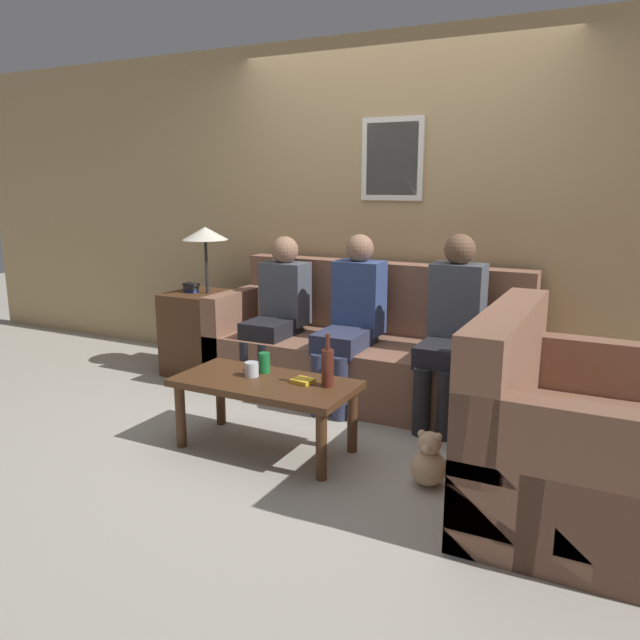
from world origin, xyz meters
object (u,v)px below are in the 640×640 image
object	(u,v)px
wine_bottle	(328,367)
person_middle	(352,315)
coffee_table	(265,391)
person_right	(452,323)
couch_main	(368,352)
person_left	(278,308)
teddy_bear	(429,462)
couch_side	(561,443)
drinking_glass	(252,369)

from	to	relation	value
wine_bottle	person_middle	world-z (taller)	person_middle
coffee_table	person_right	bearing A→B (deg)	49.33
couch_main	wine_bottle	bearing A→B (deg)	-78.96
wine_bottle	person_left	world-z (taller)	person_left
person_middle	coffee_table	bearing A→B (deg)	-96.46
person_middle	teddy_bear	bearing A→B (deg)	-47.76
couch_side	wine_bottle	bearing A→B (deg)	90.07
coffee_table	person_middle	world-z (taller)	person_middle
couch_side	teddy_bear	size ratio (longest dim) A/B	4.28
couch_main	person_left	distance (m)	0.74
coffee_table	teddy_bear	size ratio (longest dim) A/B	3.56
couch_main	wine_bottle	world-z (taller)	couch_main
couch_main	couch_side	bearing A→B (deg)	-36.79
couch_main	drinking_glass	world-z (taller)	couch_main
wine_bottle	couch_main	bearing A→B (deg)	101.04
couch_side	drinking_glass	size ratio (longest dim) A/B	14.73
wine_bottle	person_left	distance (m)	1.28
couch_main	person_right	xyz separation A→B (m)	(0.66, -0.19, 0.33)
coffee_table	drinking_glass	xyz separation A→B (m)	(-0.11, 0.03, 0.11)
person_left	wine_bottle	bearing A→B (deg)	-46.76
wine_bottle	person_right	size ratio (longest dim) A/B	0.25
drinking_glass	teddy_bear	xyz separation A→B (m)	(1.09, -0.03, -0.34)
wine_bottle	drinking_glass	world-z (taller)	wine_bottle
drinking_glass	person_left	world-z (taller)	person_left
wine_bottle	coffee_table	bearing A→B (deg)	-169.77
wine_bottle	teddy_bear	bearing A→B (deg)	-6.14
coffee_table	drinking_glass	size ratio (longest dim) A/B	12.27
drinking_glass	person_right	xyz separation A→B (m)	(0.93, 0.93, 0.19)
coffee_table	wine_bottle	size ratio (longest dim) A/B	3.49
person_right	couch_side	bearing A→B (deg)	-48.54
wine_bottle	person_right	xyz separation A→B (m)	(0.45, 0.89, 0.11)
person_left	couch_main	bearing A→B (deg)	12.65
couch_main	coffee_table	world-z (taller)	couch_main
wine_bottle	teddy_bear	xyz separation A→B (m)	(0.62, -0.07, -0.41)
couch_side	wine_bottle	world-z (taller)	couch_side
couch_main	drinking_glass	distance (m)	1.16
drinking_glass	person_middle	world-z (taller)	person_middle
couch_main	teddy_bear	bearing A→B (deg)	-54.23
wine_bottle	person_right	world-z (taller)	person_right
couch_side	person_middle	distance (m)	1.77
coffee_table	couch_side	bearing A→B (deg)	2.44
person_left	couch_side	bearing A→B (deg)	-23.80
couch_side	wine_bottle	distance (m)	1.25
wine_bottle	person_left	bearing A→B (deg)	133.24
couch_main	couch_side	size ratio (longest dim) A/B	1.77
person_left	teddy_bear	world-z (taller)	person_left
drinking_glass	person_right	bearing A→B (deg)	44.97
couch_side	person_right	distance (m)	1.23
coffee_table	wine_bottle	xyz separation A→B (m)	(0.37, 0.07, 0.18)
wine_bottle	drinking_glass	distance (m)	0.48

